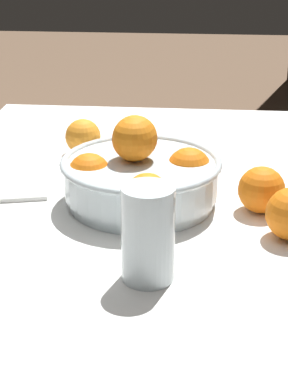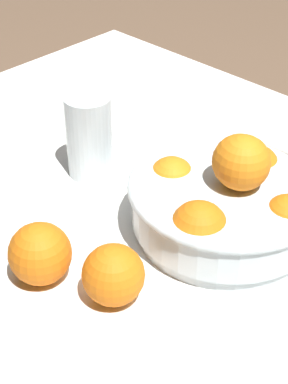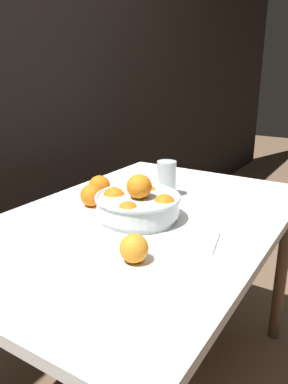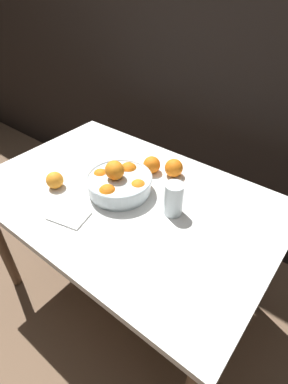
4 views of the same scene
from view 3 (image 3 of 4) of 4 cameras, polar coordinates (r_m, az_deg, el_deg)
The scene contains 7 objects.
dining_table at distance 1.26m, azimuth -0.11°, elevation -7.00°, with size 1.26×0.83×0.72m.
fruit_bowl at distance 1.19m, azimuth -0.87°, elevation -1.77°, with size 0.28×0.28×0.15m.
juice_glass at distance 1.40m, azimuth 3.43°, elevation 1.71°, with size 0.07×0.07×0.14m.
orange_loose_near_bowl at distance 1.41m, azimuth -6.79°, elevation 0.87°, with size 0.08×0.08×0.08m, color orange.
orange_loose_front at distance 0.94m, azimuth -1.54°, elevation -8.58°, with size 0.07×0.07×0.07m, color orange.
orange_loose_aside at distance 1.32m, azimuth -8.01°, elevation -0.51°, with size 0.08×0.08×0.08m, color orange.
napkin at distance 1.06m, azimuth 8.16°, elevation -7.35°, with size 0.14×0.11×0.01m, color white.
Camera 3 is at (-0.97, -0.61, 1.18)m, focal length 35.00 mm.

